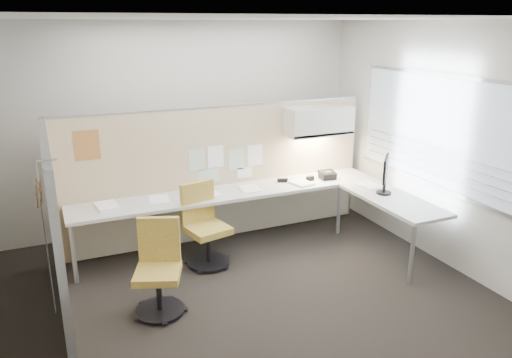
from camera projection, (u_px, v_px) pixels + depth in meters
name	position (u px, v px, depth m)	size (l,w,h in m)	color
floor	(223.00, 302.00, 5.17)	(5.50, 4.50, 0.01)	black
ceiling	(216.00, 18.00, 4.33)	(5.50, 4.50, 0.01)	white
wall_back	(163.00, 128.00, 6.72)	(5.50, 0.02, 2.80)	beige
wall_front	(355.00, 278.00, 2.78)	(5.50, 0.02, 2.80)	beige
wall_right	(442.00, 145.00, 5.80)	(0.02, 4.50, 2.80)	beige
window_pane	(442.00, 133.00, 5.75)	(0.01, 2.80, 1.30)	#98A3B0
partition_back	(219.00, 174.00, 6.52)	(4.10, 0.06, 1.75)	tan
partition_left	(55.00, 229.00, 4.77)	(0.06, 2.20, 1.75)	tan
desk	(260.00, 201.00, 6.33)	(4.00, 2.07, 0.73)	beige
overhead_bin	(318.00, 121.00, 6.66)	(0.90, 0.36, 0.38)	beige
task_light_strip	(318.00, 136.00, 6.72)	(0.60, 0.06, 0.02)	#FFEABF
pinned_papers	(225.00, 162.00, 6.47)	(1.01, 0.00, 0.47)	#8CBF8C
poster	(87.00, 145.00, 5.71)	(0.28, 0.00, 0.35)	orange
chair_left	(159.00, 270.00, 4.91)	(0.56, 0.57, 0.93)	black
chair_right	(204.00, 228.00, 5.88)	(0.54, 0.56, 0.96)	black
monitor	(385.00, 173.00, 6.12)	(0.32, 0.35, 0.47)	black
phone	(327.00, 175.00, 6.78)	(0.22, 0.21, 0.12)	black
stapler	(282.00, 180.00, 6.64)	(0.14, 0.04, 0.05)	black
tape_dispenser	(310.00, 178.00, 6.70)	(0.10, 0.06, 0.06)	black
coat_hook	(41.00, 205.00, 3.82)	(0.18, 0.41, 1.26)	silver
paper_stack_0	(107.00, 206.00, 5.73)	(0.23, 0.30, 0.04)	white
paper_stack_1	(159.00, 199.00, 5.97)	(0.23, 0.30, 0.02)	white
paper_stack_2	(208.00, 194.00, 6.13)	(0.23, 0.30, 0.04)	white
paper_stack_3	(250.00, 189.00, 6.36)	(0.23, 0.30, 0.01)	white
paper_stack_4	(301.00, 183.00, 6.57)	(0.23, 0.30, 0.03)	white
paper_stack_5	(369.00, 185.00, 6.48)	(0.23, 0.30, 0.02)	white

